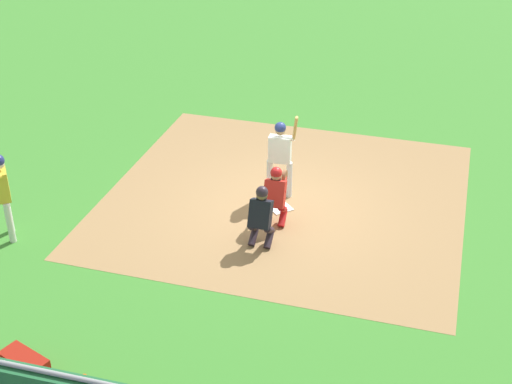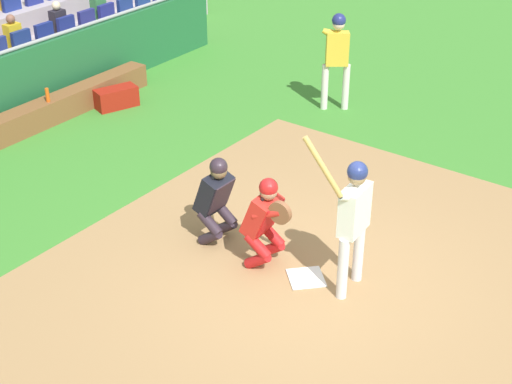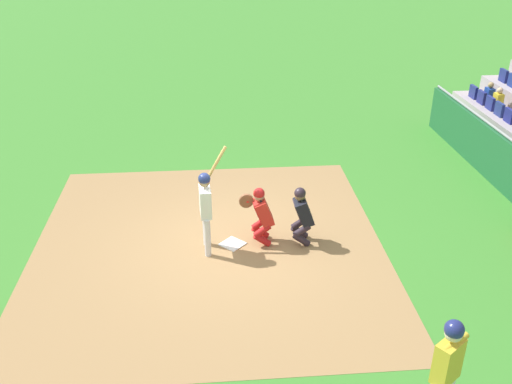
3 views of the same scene
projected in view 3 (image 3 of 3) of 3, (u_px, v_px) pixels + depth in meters
ground_plane at (233, 244)px, 11.94m from camera, size 160.00×160.00×0.00m
infield_dirt_patch at (209, 246)px, 11.89m from camera, size 7.80×7.43×0.01m
home_plate_marker at (233, 244)px, 11.93m from camera, size 0.62×0.62×0.02m
batter_at_plate at (206, 203)px, 11.27m from camera, size 0.76×0.61×2.14m
catcher_crouching at (261, 212)px, 11.71m from camera, size 0.47×0.72×1.30m
home_plate_umpire at (302, 213)px, 11.72m from camera, size 0.47×0.47×1.30m
on_deck_batter at (447, 365)px, 7.28m from camera, size 0.42×0.52×1.83m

